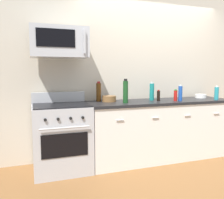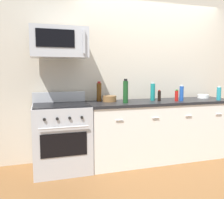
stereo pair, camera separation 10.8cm
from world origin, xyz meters
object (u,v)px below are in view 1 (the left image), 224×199
bowl_wooden_salad (109,99)px  microwave (59,43)px  bottle_soda_blue (180,93)px  range_oven (62,137)px  bottle_hot_sauce_red (175,95)px  bottle_soy_sauce_dark (158,96)px  bottle_sparkling_teal (152,91)px  bottle_wine_green (126,92)px  bottle_wine_amber (99,92)px  bottle_dish_soap (217,93)px  bowl_white_ceramic (201,96)px

bowl_wooden_salad → microwave: bearing=-174.3°
microwave → bottle_soda_blue: size_ratio=3.00×
range_oven → bottle_hot_sauce_red: bottle_hot_sauce_red is taller
range_oven → bottle_soy_sauce_dark: size_ratio=6.33×
bottle_hot_sauce_red → bottle_sparkling_teal: bearing=145.9°
bottle_soy_sauce_dark → bottle_sparkling_teal: bearing=114.6°
range_oven → bottle_wine_green: (0.90, -0.11, 0.61)m
bottle_soy_sauce_dark → bowl_wooden_salad: 0.76m
bottle_sparkling_teal → bottle_wine_amber: bearing=172.2°
range_oven → bottle_wine_amber: size_ratio=3.56×
bottle_soy_sauce_dark → bowl_wooden_salad: size_ratio=0.81×
bowl_wooden_salad → bottle_wine_green: bearing=-52.7°
microwave → bottle_soda_blue: (1.80, -0.17, -0.71)m
microwave → bottle_wine_green: (0.90, -0.15, -0.67)m
bottle_soda_blue → bottle_dish_soap: 0.64m
bottle_soda_blue → bottle_wine_green: bearing=178.8°
microwave → bottle_wine_amber: 0.91m
range_oven → bowl_wooden_salad: range_oven is taller
bottle_sparkling_teal → bowl_wooden_salad: 0.70m
microwave → bottle_sparkling_teal: microwave is taller
bottle_soda_blue → bowl_white_ceramic: bottle_soda_blue is taller
bottle_sparkling_teal → bottle_wine_green: 0.56m
bottle_hot_sauce_red → bottle_soy_sauce_dark: (-0.25, 0.09, -0.00)m
microwave → bottle_wine_green: size_ratio=2.16×
bowl_wooden_salad → bottle_sparkling_teal: bearing=-3.1°
bottle_hot_sauce_red → bottle_wine_green: size_ratio=0.51×
microwave → bottle_dish_soap: microwave is taller
bottle_sparkling_teal → bottle_hot_sauce_red: size_ratio=1.64×
range_oven → bottle_soy_sauce_dark: (1.47, -0.04, 0.53)m
bottle_wine_amber → bowl_white_ceramic: (1.80, -0.08, -0.11)m
bottle_soy_sauce_dark → bottle_wine_green: bottle_wine_green is taller
bottle_wine_amber → bottle_sparkling_teal: bearing=-7.8°
bottle_dish_soap → bowl_wooden_salad: 1.74m
bottle_soy_sauce_dark → bowl_white_ceramic: bearing=9.5°
bottle_soy_sauce_dark → bowl_white_ceramic: (0.91, 0.15, -0.05)m
bottle_soda_blue → bottle_dish_soap: bottle_soda_blue is taller
range_oven → bottle_soy_sauce_dark: bottle_soy_sauce_dark is taller
bottle_wine_amber → bottle_dish_soap: size_ratio=1.35×
bottle_hot_sauce_red → bowl_white_ceramic: bottle_hot_sauce_red is taller
bottle_hot_sauce_red → bottle_wine_green: bearing=179.0°
bottle_hot_sauce_red → bowl_wooden_salad: bearing=166.4°
bottle_wine_amber → bottle_dish_soap: (1.86, -0.38, -0.04)m
range_oven → bottle_soda_blue: size_ratio=4.30×
microwave → bottle_dish_soap: (2.44, -0.23, -0.72)m
bottle_wine_green → range_oven: bearing=173.1°
bottle_wine_green → bottle_dish_soap: bearing=-3.0°
microwave → bottle_hot_sauce_red: (1.72, -0.17, -0.75)m
bottle_sparkling_teal → bottle_soy_sauce_dark: bottle_sparkling_teal is taller
bottle_soda_blue → bottle_wine_green: (-0.90, 0.02, 0.05)m
bottle_wine_amber → bottle_wine_green: (0.31, -0.30, 0.02)m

